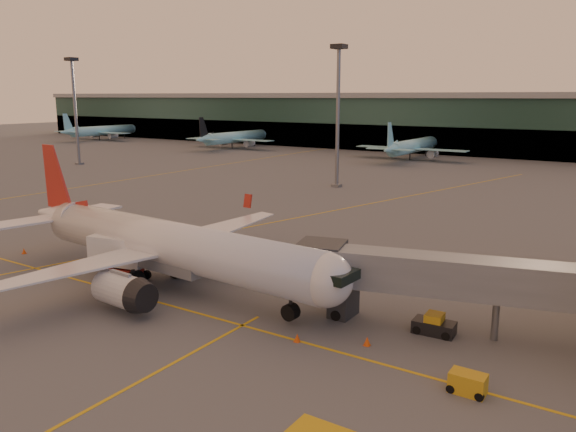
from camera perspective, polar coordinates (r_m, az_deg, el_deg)
The scene contains 15 objects.
ground at distance 42.16m, azimuth -14.43°, elevation -11.50°, with size 600.00×600.00×0.00m, color #4C4F54.
taxi_markings at distance 80.73m, azimuth 5.62°, elevation 0.17°, with size 100.12×173.00×0.01m.
terminal at distance 170.12m, azimuth 23.57°, elevation 8.46°, with size 400.00×20.00×17.60m.
mast_west_far at distance 147.85m, azimuth -20.85°, elevation 10.65°, with size 2.40×2.40×25.60m.
mast_west_near at distance 103.96m, azimuth 5.10°, elevation 11.09°, with size 2.40×2.40×25.60m.
distant_aircraft_row at distance 153.02m, azimuth 13.94°, elevation 5.51°, with size 290.00×34.00×13.00m.
main_airplane at distance 50.46m, azimuth -12.59°, elevation -2.89°, with size 38.85×35.01×11.72m.
jet_bridge at distance 41.23m, azimuth 22.65°, elevation -6.59°, with size 29.43×10.40×5.82m.
catering_truck at distance 53.39m, azimuth -16.64°, elevation -3.87°, with size 5.79×3.45×4.20m.
gpu_cart at distance 34.82m, azimuth 17.79°, elevation -15.90°, with size 2.11×1.24×1.21m.
pushback_tug at distance 41.97m, azimuth 14.62°, elevation -10.72°, with size 3.00×1.74×1.50m.
cone_nose at distance 39.36m, azimuth 8.04°, elevation -12.49°, with size 0.49×0.49×0.63m.
cone_tail at distance 66.72m, azimuth -25.24°, elevation -3.24°, with size 0.47×0.47×0.59m.
cone_wing_left at distance 64.22m, azimuth -2.28°, elevation -2.64°, with size 0.46×0.46×0.58m.
cone_fwd at distance 39.55m, azimuth 0.94°, elevation -12.27°, with size 0.47×0.47×0.59m.
Camera 1 is at (29.06, -25.64, 16.60)m, focal length 35.00 mm.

